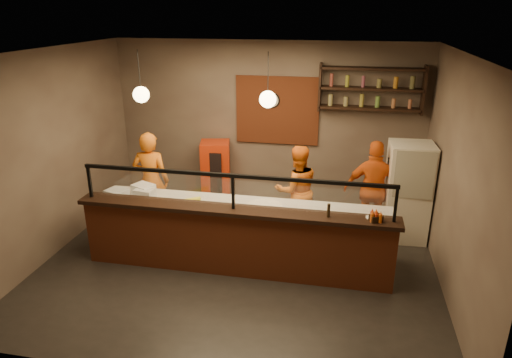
% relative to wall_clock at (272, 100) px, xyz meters
% --- Properties ---
extents(floor, '(6.00, 6.00, 0.00)m').
position_rel_wall_clock_xyz_m(floor, '(-0.10, -2.46, -2.10)').
color(floor, black).
rests_on(floor, ground).
extents(ceiling, '(6.00, 6.00, 0.00)m').
position_rel_wall_clock_xyz_m(ceiling, '(-0.10, -2.46, 1.10)').
color(ceiling, '#353029').
rests_on(ceiling, wall_back).
extents(wall_back, '(6.00, 0.00, 6.00)m').
position_rel_wall_clock_xyz_m(wall_back, '(-0.10, 0.04, -0.50)').
color(wall_back, '#706152').
rests_on(wall_back, floor).
extents(wall_left, '(0.00, 5.00, 5.00)m').
position_rel_wall_clock_xyz_m(wall_left, '(-3.10, -2.46, -0.50)').
color(wall_left, '#706152').
rests_on(wall_left, floor).
extents(wall_right, '(0.00, 5.00, 5.00)m').
position_rel_wall_clock_xyz_m(wall_right, '(2.90, -2.46, -0.50)').
color(wall_right, '#706152').
rests_on(wall_right, floor).
extents(wall_front, '(6.00, 0.00, 6.00)m').
position_rel_wall_clock_xyz_m(wall_front, '(-0.10, -4.96, -0.50)').
color(wall_front, '#706152').
rests_on(wall_front, floor).
extents(brick_patch, '(1.60, 0.04, 1.30)m').
position_rel_wall_clock_xyz_m(brick_patch, '(0.10, 0.01, -0.20)').
color(brick_patch, brown).
rests_on(brick_patch, wall_back).
extents(service_counter, '(4.60, 0.25, 1.00)m').
position_rel_wall_clock_xyz_m(service_counter, '(-0.10, -2.76, -1.60)').
color(service_counter, brown).
rests_on(service_counter, floor).
extents(counter_ledge, '(4.70, 0.37, 0.06)m').
position_rel_wall_clock_xyz_m(counter_ledge, '(-0.10, -2.76, -1.07)').
color(counter_ledge, black).
rests_on(counter_ledge, service_counter).
extents(worktop_cabinet, '(4.60, 0.75, 0.85)m').
position_rel_wall_clock_xyz_m(worktop_cabinet, '(-0.10, -2.26, -1.68)').
color(worktop_cabinet, gray).
rests_on(worktop_cabinet, floor).
extents(worktop, '(4.60, 0.75, 0.05)m').
position_rel_wall_clock_xyz_m(worktop, '(-0.10, -2.26, -1.23)').
color(worktop, silver).
rests_on(worktop, worktop_cabinet).
extents(sneeze_guard, '(4.50, 0.05, 0.52)m').
position_rel_wall_clock_xyz_m(sneeze_guard, '(-0.10, -2.76, -0.73)').
color(sneeze_guard, white).
rests_on(sneeze_guard, counter_ledge).
extents(wall_shelving, '(1.84, 0.28, 0.85)m').
position_rel_wall_clock_xyz_m(wall_shelving, '(1.80, -0.14, 0.30)').
color(wall_shelving, black).
rests_on(wall_shelving, wall_back).
extents(wall_clock, '(0.30, 0.04, 0.30)m').
position_rel_wall_clock_xyz_m(wall_clock, '(0.00, 0.00, 0.00)').
color(wall_clock, black).
rests_on(wall_clock, wall_back).
extents(pendant_left, '(0.24, 0.24, 0.77)m').
position_rel_wall_clock_xyz_m(pendant_left, '(-1.60, -2.26, 0.45)').
color(pendant_left, black).
rests_on(pendant_left, ceiling).
extents(pendant_right, '(0.24, 0.24, 0.77)m').
position_rel_wall_clock_xyz_m(pendant_right, '(0.30, -2.26, 0.45)').
color(pendant_right, black).
rests_on(pendant_right, ceiling).
extents(cook_left, '(0.68, 0.48, 1.77)m').
position_rel_wall_clock_xyz_m(cook_left, '(-1.91, -1.51, -1.22)').
color(cook_left, orange).
rests_on(cook_left, floor).
extents(cook_mid, '(0.95, 0.86, 1.60)m').
position_rel_wall_clock_xyz_m(cook_mid, '(0.65, -1.25, -1.30)').
color(cook_mid, orange).
rests_on(cook_mid, floor).
extents(cook_right, '(1.01, 0.42, 1.71)m').
position_rel_wall_clock_xyz_m(cook_right, '(1.95, -1.13, -1.24)').
color(cook_right, '#D95514').
rests_on(cook_right, floor).
extents(fridge, '(0.73, 0.69, 1.69)m').
position_rel_wall_clock_xyz_m(fridge, '(2.50, -1.09, -1.26)').
color(fridge, beige).
rests_on(fridge, floor).
extents(red_cooler, '(0.65, 0.62, 1.30)m').
position_rel_wall_clock_xyz_m(red_cooler, '(-1.07, -0.31, -1.45)').
color(red_cooler, '#B1280B').
rests_on(red_cooler, floor).
extents(pizza_dough, '(0.64, 0.64, 0.01)m').
position_rel_wall_clock_xyz_m(pizza_dough, '(0.26, -2.26, -1.19)').
color(pizza_dough, beige).
rests_on(pizza_dough, worktop).
extents(prep_tub_a, '(0.32, 0.26, 0.15)m').
position_rel_wall_clock_xyz_m(prep_tub_a, '(-1.68, -2.28, -1.13)').
color(prep_tub_a, silver).
rests_on(prep_tub_a, worktop).
extents(prep_tub_b, '(0.40, 0.37, 0.16)m').
position_rel_wall_clock_xyz_m(prep_tub_b, '(-1.76, -2.14, -1.12)').
color(prep_tub_b, white).
rests_on(prep_tub_b, worktop).
extents(prep_tub_c, '(0.38, 0.34, 0.16)m').
position_rel_wall_clock_xyz_m(prep_tub_c, '(-2.08, -2.43, -1.12)').
color(prep_tub_c, silver).
rests_on(prep_tub_c, worktop).
extents(rolling_pin, '(0.33, 0.26, 0.06)m').
position_rel_wall_clock_xyz_m(rolling_pin, '(-0.93, -2.32, -1.17)').
color(rolling_pin, yellow).
rests_on(rolling_pin, worktop).
extents(condiment_caddy, '(0.20, 0.18, 0.09)m').
position_rel_wall_clock_xyz_m(condiment_caddy, '(1.88, -2.79, -1.00)').
color(condiment_caddy, black).
rests_on(condiment_caddy, counter_ledge).
extents(pepper_mill, '(0.05, 0.05, 0.19)m').
position_rel_wall_clock_xyz_m(pepper_mill, '(1.25, -2.78, -0.94)').
color(pepper_mill, black).
rests_on(pepper_mill, counter_ledge).
extents(small_plate, '(0.19, 0.19, 0.01)m').
position_rel_wall_clock_xyz_m(small_plate, '(1.83, -2.70, -1.03)').
color(small_plate, silver).
rests_on(small_plate, counter_ledge).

